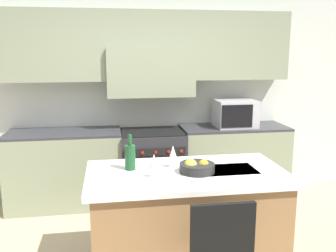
% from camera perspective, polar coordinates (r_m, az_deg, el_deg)
% --- Properties ---
extents(back_cabinetry, '(10.00, 0.46, 2.70)m').
position_cam_1_polar(back_cabinetry, '(4.88, -2.89, 7.65)').
color(back_cabinetry, silver).
rests_on(back_cabinetry, ground_plane).
extents(back_counter, '(3.55, 0.62, 0.95)m').
position_cam_1_polar(back_counter, '(4.85, -2.43, -5.93)').
color(back_counter, gray).
rests_on(back_counter, ground_plane).
extents(range_stove, '(0.79, 0.70, 0.92)m').
position_cam_1_polar(range_stove, '(4.83, -2.40, -6.14)').
color(range_stove, '#2D2D33').
rests_on(range_stove, ground_plane).
extents(microwave, '(0.51, 0.45, 0.35)m').
position_cam_1_polar(microwave, '(4.93, 10.15, 1.93)').
color(microwave, '#B7B7BC').
rests_on(microwave, back_counter).
extents(kitchen_island, '(1.66, 0.89, 0.93)m').
position_cam_1_polar(kitchen_island, '(3.31, 2.79, -14.54)').
color(kitchen_island, olive).
rests_on(kitchen_island, ground_plane).
extents(wine_bottle, '(0.09, 0.09, 0.30)m').
position_cam_1_polar(wine_bottle, '(3.17, -5.79, -4.64)').
color(wine_bottle, '#194723').
rests_on(wine_bottle, kitchen_island).
extents(wine_glass_near, '(0.07, 0.07, 0.19)m').
position_cam_1_polar(wine_glass_near, '(2.95, -2.14, -5.43)').
color(wine_glass_near, white).
rests_on(wine_glass_near, kitchen_island).
extents(wine_glass_far, '(0.07, 0.07, 0.19)m').
position_cam_1_polar(wine_glass_far, '(3.20, 0.84, -4.05)').
color(wine_glass_far, white).
rests_on(wine_glass_far, kitchen_island).
extents(fruit_bowl, '(0.29, 0.29, 0.12)m').
position_cam_1_polar(fruit_bowl, '(3.11, 4.38, -6.28)').
color(fruit_bowl, black).
rests_on(fruit_bowl, kitchen_island).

